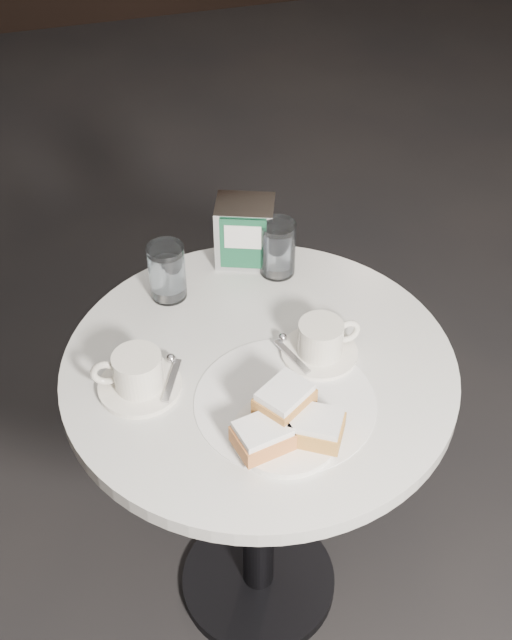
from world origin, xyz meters
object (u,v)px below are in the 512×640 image
object	(u,v)px
cafe_table	(259,435)
napkin_dispenser	(245,232)
coffee_cup_right	(321,342)
water_glass_right	(278,249)
beignet_plate	(287,425)
coffee_cup_left	(138,375)
water_glass_left	(167,272)

from	to	relation	value
cafe_table	napkin_dispenser	distance (m)	0.40
coffee_cup_right	water_glass_right	size ratio (longest dim) A/B	1.30
beignet_plate	coffee_cup_left	size ratio (longest dim) A/B	1.15
cafe_table	coffee_cup_left	bearing A→B (deg)	179.84
cafe_table	water_glass_right	xyz separation A→B (m)	(0.11, 0.24, 0.25)
water_glass_left	cafe_table	bearing A→B (deg)	-63.50
cafe_table	coffee_cup_left	size ratio (longest dim) A/B	4.47
beignet_plate	water_glass_left	world-z (taller)	water_glass_left
coffee_cup_left	water_glass_left	bearing A→B (deg)	76.64
cafe_table	napkin_dispenser	xyz separation A→B (m)	(0.06, 0.30, 0.26)
cafe_table	beignet_plate	bearing A→B (deg)	-92.10
coffee_cup_right	water_glass_left	xyz separation A→B (m)	(-0.22, 0.24, 0.02)
water_glass_left	napkin_dispenser	bearing A→B (deg)	21.44
cafe_table	water_glass_right	distance (m)	0.36
coffee_cup_right	napkin_dispenser	xyz separation A→B (m)	(-0.05, 0.31, 0.04)
coffee_cup_right	water_glass_left	bearing A→B (deg)	130.65
coffee_cup_right	cafe_table	bearing A→B (deg)	172.45
beignet_plate	coffee_cup_left	xyz separation A→B (m)	(-0.21, 0.17, 0.00)
beignet_plate	water_glass_right	distance (m)	0.43
coffee_cup_left	water_glass_left	distance (m)	0.25
beignet_plate	coffee_cup_left	bearing A→B (deg)	139.84
coffee_cup_right	napkin_dispenser	size ratio (longest dim) A/B	1.07
water_glass_left	water_glass_right	xyz separation A→B (m)	(0.22, 0.01, 0.00)
beignet_plate	water_glass_left	bearing A→B (deg)	104.95
cafe_table	beignet_plate	xyz separation A→B (m)	(-0.01, -0.17, 0.23)
cafe_table	beignet_plate	distance (m)	0.29
cafe_table	coffee_cup_right	distance (m)	0.25
beignet_plate	water_glass_right	bearing A→B (deg)	74.42
beignet_plate	coffee_cup_left	world-z (taller)	beignet_plate
napkin_dispenser	cafe_table	bearing A→B (deg)	-80.53
cafe_table	water_glass_left	distance (m)	0.36
beignet_plate	water_glass_right	world-z (taller)	water_glass_right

